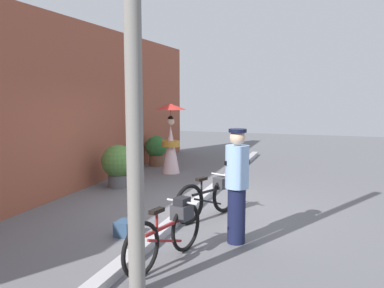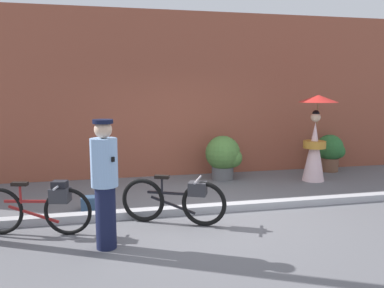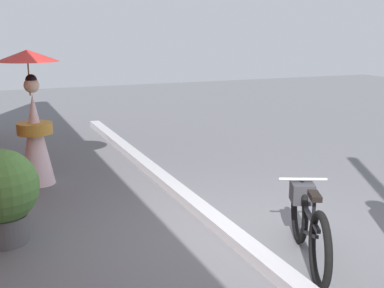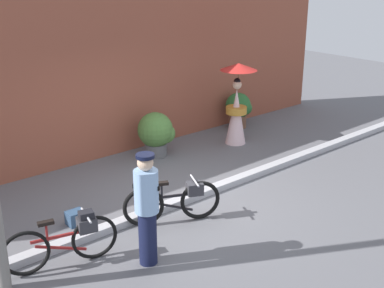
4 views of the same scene
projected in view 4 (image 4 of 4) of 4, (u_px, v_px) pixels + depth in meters
name	position (u px, v px, depth m)	size (l,w,h in m)	color
ground_plane	(182.00, 204.00, 9.08)	(30.00, 30.00, 0.00)	slate
building_wall	(88.00, 72.00, 10.64)	(14.00, 0.40, 3.78)	brown
sidewalk_curb	(181.00, 201.00, 9.06)	(14.00, 0.20, 0.12)	#B2B2B7
bicycle_near_officer	(67.00, 239.00, 7.12)	(1.61, 0.55, 0.78)	black
bicycle_far_side	(176.00, 201.00, 8.32)	(1.51, 0.76, 0.75)	black
person_officer	(147.00, 207.00, 7.01)	(0.34, 0.34, 1.67)	#141938
person_with_parasol	(237.00, 103.00, 11.77)	(0.86, 0.86, 1.90)	silver
potted_plant_by_door	(157.00, 133.00, 11.13)	(0.80, 0.78, 0.99)	#59595B
potted_plant_small	(239.00, 108.00, 13.07)	(0.66, 0.65, 0.91)	brown
backpack_on_pavement	(76.00, 218.00, 8.33)	(0.28, 0.23, 0.23)	navy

